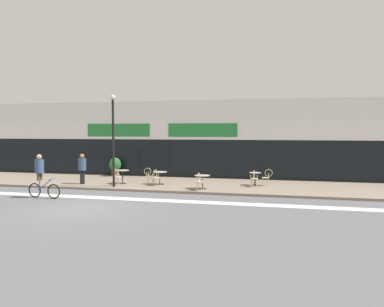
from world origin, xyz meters
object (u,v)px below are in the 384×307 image
object	(u,v)px
pedestrian_near_end	(82,166)
cafe_chair_0_near	(117,176)
bistro_table_3	(255,176)
cafe_chair_1_near	(156,176)
planter_pot	(115,166)
bistro_table_0	(122,174)
cafe_chair_3_side	(267,176)
cafe_chair_3_near	(254,177)
cafe_chair_1_side	(149,175)
bistro_table_2	(202,179)
lamp_post	(113,134)
bistro_table_1	(160,175)
cyclist_0	(41,173)
cafe_chair_2_near	(199,180)

from	to	relation	value
pedestrian_near_end	cafe_chair_0_near	bearing A→B (deg)	9.00
bistro_table_3	cafe_chair_1_near	world-z (taller)	cafe_chair_1_near
planter_pot	pedestrian_near_end	xyz separation A→B (m)	(-0.20, -3.82, 0.32)
bistro_table_0	cafe_chair_1_near	world-z (taller)	cafe_chair_1_near
bistro_table_3	cafe_chair_3_side	size ratio (longest dim) A/B	0.78
bistro_table_3	cafe_chair_3_near	world-z (taller)	cafe_chair_3_near
cafe_chair_0_near	cafe_chair_1_side	distance (m)	1.74
bistro_table_0	cafe_chair_1_side	distance (m)	1.54
cafe_chair_1_near	cafe_chair_1_side	world-z (taller)	same
cafe_chair_1_side	pedestrian_near_end	bearing A→B (deg)	-169.01
cafe_chair_0_near	pedestrian_near_end	size ratio (longest dim) A/B	0.54
bistro_table_2	lamp_post	size ratio (longest dim) A/B	0.16
planter_pot	pedestrian_near_end	distance (m)	3.84
bistro_table_1	planter_pot	bearing A→B (deg)	143.75
pedestrian_near_end	cyclist_0	bearing A→B (deg)	-80.95
cafe_chair_0_near	lamp_post	bearing A→B (deg)	-165.80
bistro_table_0	cafe_chair_0_near	xyz separation A→B (m)	(-0.01, -0.63, -0.03)
bistro_table_2	cafe_chair_3_side	distance (m)	3.68
cafe_chair_3_near	cafe_chair_1_side	bearing A→B (deg)	95.50
cafe_chair_1_side	cyclist_0	size ratio (longest dim) A/B	0.45
bistro_table_2	cafe_chair_3_side	xyz separation A→B (m)	(3.16, 1.87, 0.01)
lamp_post	pedestrian_near_end	world-z (taller)	lamp_post
bistro_table_1	bistro_table_3	bearing A→B (deg)	9.02
bistro_table_1	cafe_chair_1_near	size ratio (longest dim) A/B	0.87
cafe_chair_3_side	pedestrian_near_end	world-z (taller)	pedestrian_near_end
planter_pot	lamp_post	world-z (taller)	lamp_post
cafe_chair_2_near	planter_pot	bearing A→B (deg)	60.83
bistro_table_0	bistro_table_2	world-z (taller)	bistro_table_0
cafe_chair_3_side	cafe_chair_1_side	bearing A→B (deg)	3.86
cafe_chair_3_near	planter_pot	size ratio (longest dim) A/B	0.74
cafe_chair_3_side	bistro_table_0	bearing A→B (deg)	3.76
pedestrian_near_end	bistro_table_3	bearing A→B (deg)	18.11
cafe_chair_2_near	cyclist_0	bearing A→B (deg)	119.29
bistro_table_0	bistro_table_3	size ratio (longest dim) A/B	1.07
bistro_table_2	planter_pot	bearing A→B (deg)	148.83
cafe_chair_0_near	cafe_chair_1_near	distance (m)	2.16
bistro_table_2	cafe_chair_2_near	size ratio (longest dim) A/B	0.86
cafe_chair_1_side	cafe_chair_3_side	world-z (taller)	same
cafe_chair_0_near	cyclist_0	distance (m)	4.34
cafe_chair_3_side	cafe_chair_2_near	bearing A→B (deg)	34.73
cyclist_0	pedestrian_near_end	xyz separation A→B (m)	(-0.06, 3.78, -0.02)
cafe_chair_3_side	cafe_chair_0_near	bearing A→B (deg)	8.15
cafe_chair_0_near	cafe_chair_1_near	xyz separation A→B (m)	(2.15, 0.19, 0.00)
bistro_table_0	cafe_chair_1_side	xyz separation A→B (m)	(1.53, 0.18, -0.03)
cyclist_0	pedestrian_near_end	size ratio (longest dim) A/B	1.19
planter_pot	lamp_post	size ratio (longest dim) A/B	0.25
cafe_chair_1_side	cafe_chair_3_side	bearing A→B (deg)	5.26
bistro_table_1	cafe_chair_3_side	bearing A→B (deg)	8.10
bistro_table_2	cafe_chair_3_side	bearing A→B (deg)	30.61
bistro_table_0	bistro_table_2	xyz separation A→B (m)	(4.75, -0.87, -0.04)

